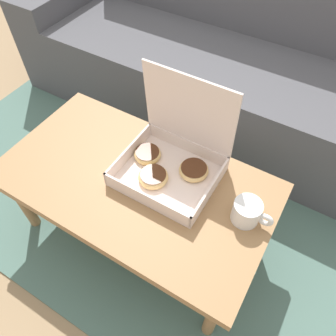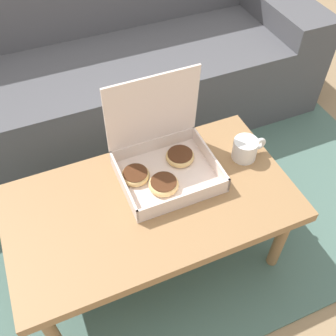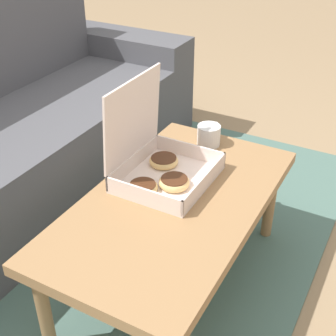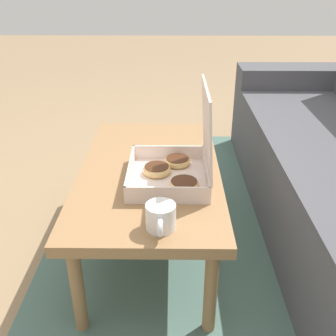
{
  "view_description": "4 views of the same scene",
  "coord_description": "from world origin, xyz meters",
  "px_view_note": "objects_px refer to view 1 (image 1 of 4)",
  "views": [
    {
      "loc": [
        0.46,
        -0.7,
        1.35
      ],
      "look_at": [
        0.1,
        -0.08,
        0.45
      ],
      "focal_mm": 35.0,
      "sensor_mm": 36.0,
      "label": 1
    },
    {
      "loc": [
        -0.26,
        -0.93,
        1.49
      ],
      "look_at": [
        0.1,
        -0.08,
        0.45
      ],
      "focal_mm": 42.0,
      "sensor_mm": 36.0,
      "label": 2
    },
    {
      "loc": [
        -1.12,
        -0.75,
        1.32
      ],
      "look_at": [
        0.1,
        -0.08,
        0.45
      ],
      "focal_mm": 50.0,
      "sensor_mm": 36.0,
      "label": 3
    },
    {
      "loc": [
        1.39,
        -0.07,
        1.11
      ],
      "look_at": [
        0.1,
        -0.08,
        0.45
      ],
      "focal_mm": 42.0,
      "sensor_mm": 36.0,
      "label": 4
    }
  ],
  "objects_px": {
    "couch": "(235,70)",
    "coffee_table": "(136,186)",
    "coffee_mug": "(248,212)",
    "pastry_box": "(171,158)"
  },
  "relations": [
    {
      "from": "couch",
      "to": "coffee_mug",
      "type": "height_order",
      "value": "couch"
    },
    {
      "from": "couch",
      "to": "pastry_box",
      "type": "xyz_separation_m",
      "value": [
        0.09,
        -0.82,
        0.16
      ]
    },
    {
      "from": "pastry_box",
      "to": "couch",
      "type": "bearing_deg",
      "value": 96.09
    },
    {
      "from": "pastry_box",
      "to": "coffee_table",
      "type": "bearing_deg",
      "value": -128.4
    },
    {
      "from": "couch",
      "to": "coffee_table",
      "type": "height_order",
      "value": "couch"
    },
    {
      "from": "coffee_mug",
      "to": "coffee_table",
      "type": "bearing_deg",
      "value": -172.22
    },
    {
      "from": "couch",
      "to": "coffee_table",
      "type": "bearing_deg",
      "value": -90.0
    },
    {
      "from": "coffee_table",
      "to": "pastry_box",
      "type": "xyz_separation_m",
      "value": [
        0.09,
        0.11,
        0.11
      ]
    },
    {
      "from": "couch",
      "to": "coffee_table",
      "type": "relative_size",
      "value": 2.39
    },
    {
      "from": "couch",
      "to": "pastry_box",
      "type": "distance_m",
      "value": 0.84
    }
  ]
}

